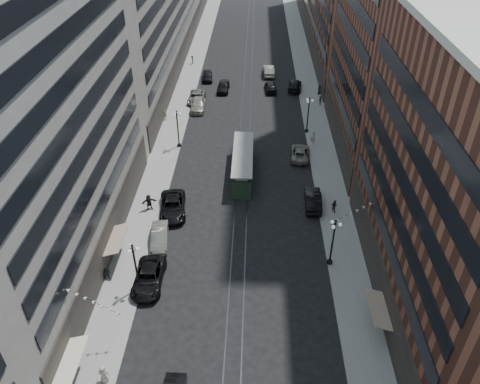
# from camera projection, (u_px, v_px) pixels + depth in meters

# --- Properties ---
(ground) EXTENTS (220.00, 220.00, 0.00)m
(ground) POSITION_uv_depth(u_px,v_px,m) (245.00, 131.00, 70.15)
(ground) COLOR black
(ground) RESTS_ON ground
(sidewalk_west) EXTENTS (4.00, 180.00, 0.15)m
(sidewalk_west) POSITION_uv_depth(u_px,v_px,m) (181.00, 102.00, 78.55)
(sidewalk_west) COLOR gray
(sidewalk_west) RESTS_ON ground
(sidewalk_east) EXTENTS (4.00, 180.00, 0.15)m
(sidewalk_east) POSITION_uv_depth(u_px,v_px,m) (312.00, 104.00, 77.95)
(sidewalk_east) COLOR gray
(sidewalk_east) RESTS_ON ground
(rail_west) EXTENTS (0.12, 180.00, 0.02)m
(rail_west) POSITION_uv_depth(u_px,v_px,m) (242.00, 103.00, 78.31)
(rail_west) COLOR #2D2D33
(rail_west) RESTS_ON ground
(rail_east) EXTENTS (0.12, 180.00, 0.02)m
(rail_east) POSITION_uv_depth(u_px,v_px,m) (251.00, 103.00, 78.27)
(rail_east) COLOR #2D2D33
(rail_east) RESTS_ON ground
(building_west_mid) EXTENTS (8.00, 36.00, 28.00)m
(building_west_mid) POSITION_uv_depth(u_px,v_px,m) (42.00, 132.00, 40.50)
(building_west_mid) COLOR #9F9B8D
(building_west_mid) RESTS_ON ground
(building_east_mid) EXTENTS (8.00, 30.00, 24.00)m
(building_east_mid) POSITION_uv_depth(u_px,v_px,m) (452.00, 191.00, 36.66)
(building_east_mid) COLOR brown
(building_east_mid) RESTS_ON ground
(lamppost_sw_far) EXTENTS (1.03, 1.14, 5.52)m
(lamppost_sw_far) POSITION_uv_depth(u_px,v_px,m) (136.00, 266.00, 42.53)
(lamppost_sw_far) COLOR black
(lamppost_sw_far) RESTS_ON sidewalk_west
(lamppost_sw_mid) EXTENTS (1.03, 1.14, 5.52)m
(lamppost_sw_mid) POSITION_uv_depth(u_px,v_px,m) (178.00, 127.00, 64.53)
(lamppost_sw_mid) COLOR black
(lamppost_sw_mid) RESTS_ON sidewalk_west
(lamppost_se_far) EXTENTS (1.03, 1.14, 5.52)m
(lamppost_se_far) POSITION_uv_depth(u_px,v_px,m) (333.00, 241.00, 45.28)
(lamppost_se_far) COLOR black
(lamppost_se_far) RESTS_ON sidewalk_east
(lamppost_se_mid) EXTENTS (1.03, 1.14, 5.52)m
(lamppost_se_mid) POSITION_uv_depth(u_px,v_px,m) (308.00, 113.00, 68.10)
(lamppost_se_mid) COLOR black
(lamppost_se_mid) RESTS_ON sidewalk_east
(streetcar) EXTENTS (2.53, 11.41, 3.16)m
(streetcar) POSITION_uv_depth(u_px,v_px,m) (243.00, 165.00, 59.73)
(streetcar) COLOR #233724
(streetcar) RESTS_ON ground
(car_2) EXTENTS (2.72, 5.83, 1.61)m
(car_2) POSITION_uv_depth(u_px,v_px,m) (149.00, 278.00, 44.41)
(car_2) COLOR black
(car_2) RESTS_ON ground
(pedestrian_1) EXTENTS (0.86, 0.49, 1.72)m
(pedestrian_1) POSITION_uv_depth(u_px,v_px,m) (103.00, 374.00, 35.87)
(pedestrian_1) COLOR #ABA18E
(pedestrian_1) RESTS_ON sidewalk_west
(pedestrian_2) EXTENTS (0.77, 0.47, 1.52)m
(pedestrian_2) POSITION_uv_depth(u_px,v_px,m) (107.00, 273.00, 44.78)
(pedestrian_2) COLOR black
(pedestrian_2) RESTS_ON sidewalk_west
(car_7) EXTENTS (3.65, 6.51, 1.72)m
(car_7) POSITION_uv_depth(u_px,v_px,m) (173.00, 206.00, 53.52)
(car_7) COLOR black
(car_7) RESTS_ON ground
(car_8) EXTENTS (2.55, 5.82, 1.66)m
(car_8) POSITION_uv_depth(u_px,v_px,m) (198.00, 105.00, 75.92)
(car_8) COLOR gray
(car_8) RESTS_ON ground
(car_9) EXTENTS (2.27, 4.76, 1.57)m
(car_9) POSITION_uv_depth(u_px,v_px,m) (207.00, 76.00, 86.16)
(car_9) COLOR black
(car_9) RESTS_ON ground
(car_10) EXTENTS (2.01, 5.28, 1.72)m
(car_10) POSITION_uv_depth(u_px,v_px,m) (313.00, 200.00, 54.57)
(car_10) COLOR black
(car_10) RESTS_ON ground
(car_11) EXTENTS (2.90, 5.47, 1.46)m
(car_11) POSITION_uv_depth(u_px,v_px,m) (300.00, 153.00, 63.57)
(car_11) COLOR slate
(car_11) RESTS_ON ground
(car_12) EXTENTS (2.83, 5.72, 1.60)m
(car_12) POSITION_uv_depth(u_px,v_px,m) (295.00, 85.00, 82.50)
(car_12) COLOR black
(car_12) RESTS_ON ground
(car_13) EXTENTS (2.16, 5.00, 1.68)m
(car_13) POSITION_uv_depth(u_px,v_px,m) (223.00, 86.00, 81.97)
(car_13) COLOR black
(car_13) RESTS_ON ground
(car_14) EXTENTS (2.16, 5.49, 1.78)m
(car_14) POSITION_uv_depth(u_px,v_px,m) (269.00, 71.00, 88.06)
(car_14) COLOR gray
(car_14) RESTS_ON ground
(pedestrian_5) EXTENTS (1.83, 1.20, 1.92)m
(pedestrian_5) POSITION_uv_depth(u_px,v_px,m) (149.00, 202.00, 53.79)
(pedestrian_5) COLOR black
(pedestrian_5) RESTS_ON sidewalk_west
(pedestrian_6) EXTENTS (0.90, 0.45, 1.50)m
(pedestrian_6) POSITION_uv_depth(u_px,v_px,m) (165.00, 115.00, 72.61)
(pedestrian_6) COLOR beige
(pedestrian_6) RESTS_ON sidewalk_west
(pedestrian_7) EXTENTS (0.78, 0.83, 1.52)m
(pedestrian_7) POSITION_uv_depth(u_px,v_px,m) (334.00, 206.00, 53.52)
(pedestrian_7) COLOR black
(pedestrian_7) RESTS_ON sidewalk_east
(pedestrian_8) EXTENTS (0.71, 0.48, 1.91)m
(pedestrian_8) POSITION_uv_depth(u_px,v_px,m) (313.00, 137.00, 66.51)
(pedestrian_8) COLOR #B6A897
(pedestrian_8) RESTS_ON sidewalk_east
(pedestrian_9) EXTENTS (1.00, 0.42, 1.54)m
(pedestrian_9) POSITION_uv_depth(u_px,v_px,m) (321.00, 101.00, 76.99)
(pedestrian_9) COLOR black
(pedestrian_9) RESTS_ON sidewalk_east
(car_extra_0) EXTENTS (2.20, 4.77, 1.58)m
(car_extra_0) POSITION_uv_depth(u_px,v_px,m) (271.00, 87.00, 82.00)
(car_extra_0) COLOR black
(car_extra_0) RESTS_ON ground
(car_extra_1) EXTENTS (2.76, 5.72, 1.57)m
(car_extra_1) POSITION_uv_depth(u_px,v_px,m) (197.00, 97.00, 78.38)
(car_extra_1) COLOR #636358
(car_extra_1) RESTS_ON ground
(car_extra_2) EXTENTS (2.29, 5.00, 1.59)m
(car_extra_2) POSITION_uv_depth(u_px,v_px,m) (160.00, 237.00, 49.31)
(car_extra_2) COLOR slate
(car_extra_2) RESTS_ON ground
(pedestrian_extra_0) EXTENTS (0.49, 1.02, 1.53)m
(pedestrian_extra_0) POSITION_uv_depth(u_px,v_px,m) (192.00, 60.00, 92.73)
(pedestrian_extra_0) COLOR black
(pedestrian_extra_0) RESTS_ON sidewalk_west
(pedestrian_extra_1) EXTENTS (0.79, 0.92, 1.65)m
(pedestrian_extra_1) POSITION_uv_depth(u_px,v_px,m) (319.00, 90.00, 80.54)
(pedestrian_extra_1) COLOR black
(pedestrian_extra_1) RESTS_ON sidewalk_east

